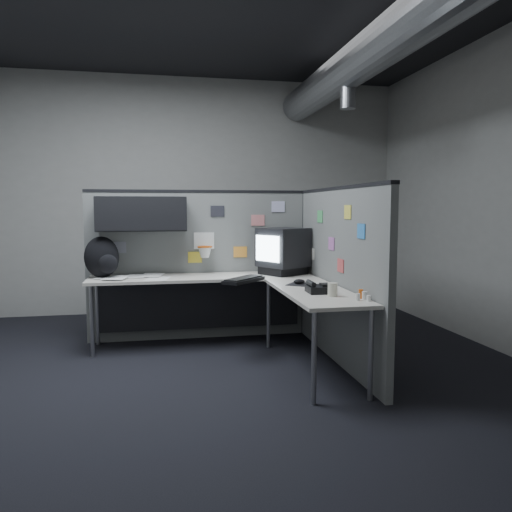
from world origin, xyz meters
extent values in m
cube|color=black|center=(0.00, 0.00, -0.01)|extent=(5.60, 5.60, 0.01)
cube|color=#9E9E99|center=(0.00, 2.80, 1.60)|extent=(5.60, 0.01, 3.20)
cube|color=#9E9E99|center=(0.00, -2.80, 1.60)|extent=(5.60, 0.01, 3.20)
cylinder|color=slate|center=(1.40, 0.00, 2.85)|extent=(0.40, 5.49, 0.40)
cylinder|color=slate|center=(1.40, 0.80, 2.60)|extent=(0.16, 0.16, 0.30)
cube|color=slate|center=(-0.08, 1.30, 0.80)|extent=(2.43, 0.06, 1.60)
cube|color=black|center=(-0.08, 1.30, 1.61)|extent=(2.43, 0.07, 0.03)
cube|color=black|center=(1.10, 1.30, 0.80)|extent=(0.07, 0.07, 1.60)
cube|color=black|center=(-0.70, 1.10, 1.38)|extent=(0.90, 0.35, 0.35)
cube|color=black|center=(-0.70, 0.93, 1.38)|extent=(0.90, 0.02, 0.33)
cube|color=silver|center=(-0.05, 1.26, 1.08)|extent=(0.22, 0.02, 0.18)
torus|color=#D85914|center=(-0.05, 1.17, 1.02)|extent=(0.16, 0.16, 0.01)
cone|color=white|center=(-0.05, 1.17, 0.96)|extent=(0.14, 0.14, 0.11)
cube|color=gray|center=(-0.95, 1.26, 1.02)|extent=(0.15, 0.01, 0.12)
cube|color=#26262D|center=(0.10, 1.26, 1.40)|extent=(0.15, 0.01, 0.12)
cube|color=orange|center=(0.35, 1.26, 0.95)|extent=(0.15, 0.01, 0.12)
cube|color=#D87F7F|center=(0.55, 1.26, 1.30)|extent=(0.15, 0.01, 0.12)
cube|color=silver|center=(0.78, 1.26, 1.45)|extent=(0.15, 0.01, 0.12)
cube|color=gold|center=(-0.15, 1.26, 0.90)|extent=(0.15, 0.01, 0.12)
cube|color=slate|center=(1.10, 0.22, 0.80)|extent=(0.06, 2.23, 1.60)
cube|color=black|center=(1.10, 0.22, 1.61)|extent=(0.07, 2.23, 0.03)
cube|color=#4CB266|center=(1.06, 0.65, 1.35)|extent=(0.01, 0.15, 0.12)
cube|color=#B266B2|center=(1.06, 0.30, 1.10)|extent=(0.01, 0.15, 0.12)
cube|color=#E5D84C|center=(1.06, -0.10, 1.40)|extent=(0.01, 0.15, 0.12)
cube|color=silver|center=(1.06, 0.90, 0.95)|extent=(0.01, 0.15, 0.12)
cube|color=#337FCC|center=(1.06, -0.40, 1.25)|extent=(0.01, 0.15, 0.12)
cube|color=#CC4C4C|center=(1.06, 0.05, 0.92)|extent=(0.01, 0.15, 0.12)
cube|color=beige|center=(-0.10, 0.98, 0.71)|extent=(2.30, 0.56, 0.03)
cube|color=beige|center=(0.78, -0.07, 0.71)|extent=(0.56, 1.55, 0.03)
cube|color=black|center=(-0.10, 1.20, 0.40)|extent=(2.18, 0.02, 0.55)
cylinder|color=gray|center=(-1.18, 0.76, 0.35)|extent=(0.04, 0.04, 0.70)
cylinder|color=gray|center=(-1.18, 1.20, 0.35)|extent=(0.04, 0.04, 0.70)
cylinder|color=gray|center=(0.56, 0.76, 0.35)|extent=(0.04, 0.04, 0.70)
cylinder|color=gray|center=(0.56, -0.78, 0.35)|extent=(0.04, 0.04, 0.70)
cylinder|color=gray|center=(1.00, -0.78, 0.35)|extent=(0.04, 0.04, 0.70)
cube|color=black|center=(0.77, 0.97, 0.77)|extent=(0.54, 0.52, 0.08)
cube|color=black|center=(0.77, 0.97, 1.02)|extent=(0.59, 0.59, 0.41)
cube|color=white|center=(0.57, 0.85, 1.02)|extent=(0.18, 0.30, 0.27)
cube|color=black|center=(0.26, 0.50, 0.75)|extent=(0.46, 0.48, 0.03)
cube|color=black|center=(0.26, 0.50, 0.77)|extent=(0.42, 0.44, 0.01)
cube|color=black|center=(0.74, 0.24, 0.73)|extent=(0.28, 0.29, 0.01)
ellipsoid|color=black|center=(0.74, 0.24, 0.76)|extent=(0.12, 0.09, 0.04)
cube|color=black|center=(0.77, -0.23, 0.76)|extent=(0.20, 0.22, 0.06)
cylinder|color=black|center=(0.71, -0.21, 0.81)|extent=(0.05, 0.19, 0.04)
cube|color=black|center=(0.83, -0.24, 0.80)|extent=(0.09, 0.12, 0.02)
cylinder|color=silver|center=(1.02, -0.60, 0.76)|extent=(0.05, 0.05, 0.06)
cylinder|color=silver|center=(0.96, -0.62, 0.76)|extent=(0.05, 0.05, 0.05)
cylinder|color=silver|center=(1.03, -0.66, 0.75)|extent=(0.04, 0.04, 0.04)
cylinder|color=#D85914|center=(1.01, -0.54, 0.77)|extent=(0.05, 0.05, 0.07)
cylinder|color=beige|center=(0.83, -0.41, 0.78)|extent=(0.10, 0.10, 0.11)
cube|color=white|center=(-0.55, 0.87, 0.73)|extent=(0.28, 0.34, 0.00)
cube|color=white|center=(-0.77, 1.07, 0.73)|extent=(0.27, 0.34, 0.00)
cube|color=white|center=(-1.04, 1.03, 0.74)|extent=(0.27, 0.34, 0.00)
cube|color=white|center=(-0.61, 1.09, 0.74)|extent=(0.28, 0.34, 0.00)
cube|color=white|center=(-0.96, 0.93, 0.74)|extent=(0.27, 0.34, 0.00)
ellipsoid|color=black|center=(-1.10, 1.05, 0.94)|extent=(0.39, 0.31, 0.42)
ellipsoid|color=black|center=(-1.03, 0.93, 0.88)|extent=(0.21, 0.14, 0.19)
camera|label=1|loc=(-0.53, -4.17, 1.44)|focal=35.00mm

